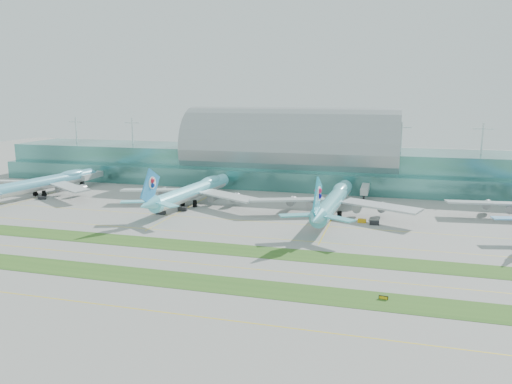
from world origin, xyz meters
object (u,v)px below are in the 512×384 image
(terminal, at_px, (290,159))
(airliner_c, at_px, (334,200))
(airliner_b, at_px, (193,190))
(airliner_a, at_px, (46,182))
(taxiway_sign_east, at_px, (383,298))

(terminal, distance_m, airliner_c, 78.75)
(terminal, xyz_separation_m, airliner_b, (-32.23, -66.30, -7.49))
(airliner_a, relative_size, airliner_c, 0.95)
(airliner_a, xyz_separation_m, airliner_c, (146.49, -6.37, 0.34))
(airliner_b, xyz_separation_m, airliner_c, (65.36, -4.77, 0.20))
(airliner_c, relative_size, taxiway_sign_east, 34.85)
(terminal, relative_size, airliner_c, 4.16)
(airliner_a, xyz_separation_m, taxiway_sign_east, (168.92, -90.66, -6.10))
(airliner_b, distance_m, airliner_c, 65.53)
(taxiway_sign_east, bearing_deg, terminal, 117.36)
(airliner_a, bearing_deg, airliner_c, 7.88)
(terminal, height_order, airliner_b, terminal)
(taxiway_sign_east, bearing_deg, airliner_c, 112.59)
(airliner_a, bearing_deg, airliner_b, 9.24)
(airliner_b, xyz_separation_m, taxiway_sign_east, (87.79, -89.06, -6.25))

